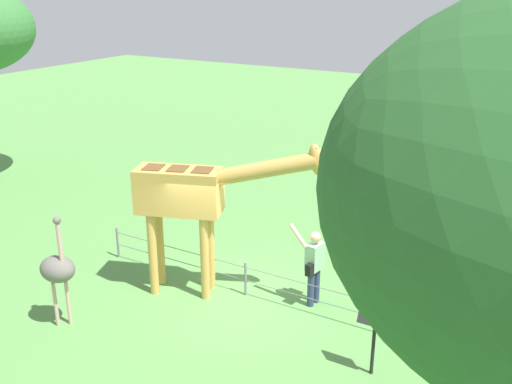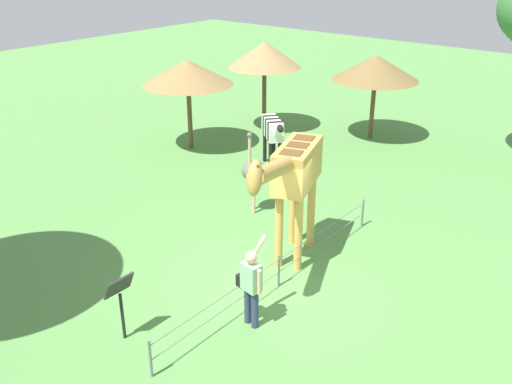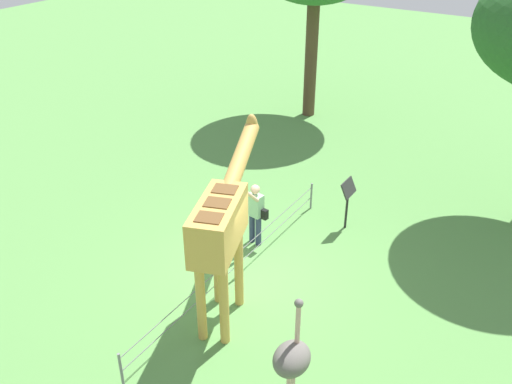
# 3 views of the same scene
# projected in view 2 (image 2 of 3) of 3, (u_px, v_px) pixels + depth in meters

# --- Properties ---
(ground_plane) EXTENTS (60.00, 60.00, 0.00)m
(ground_plane) POSITION_uv_depth(u_px,v_px,m) (273.00, 283.00, 12.02)
(ground_plane) COLOR #568E47
(giraffe) EXTENTS (3.72, 1.73, 3.36)m
(giraffe) POSITION_uv_depth(u_px,v_px,m) (293.00, 174.00, 11.95)
(giraffe) COLOR gold
(giraffe) RESTS_ON ground_plane
(visitor) EXTENTS (0.69, 0.59, 1.70)m
(visitor) POSITION_uv_depth(u_px,v_px,m) (251.00, 284.00, 10.40)
(visitor) COLOR navy
(visitor) RESTS_ON ground_plane
(zebra) EXTENTS (1.37, 1.60, 1.66)m
(zebra) POSITION_uv_depth(u_px,v_px,m) (273.00, 131.00, 17.71)
(zebra) COLOR black
(zebra) RESTS_ON ground_plane
(ostrich) EXTENTS (0.70, 0.56, 2.25)m
(ostrich) POSITION_uv_depth(u_px,v_px,m) (253.00, 171.00, 14.70)
(ostrich) COLOR #CC9E93
(ostrich) RESTS_ON ground_plane
(shade_hut_near) EXTENTS (3.03, 3.03, 3.00)m
(shade_hut_near) POSITION_uv_depth(u_px,v_px,m) (376.00, 68.00, 19.70)
(shade_hut_near) COLOR brown
(shade_hut_near) RESTS_ON ground_plane
(shade_hut_far) EXTENTS (2.68, 2.68, 3.30)m
(shade_hut_far) POSITION_uv_depth(u_px,v_px,m) (264.00, 55.00, 20.52)
(shade_hut_far) COLOR brown
(shade_hut_far) RESTS_ON ground_plane
(shade_hut_aside) EXTENTS (3.04, 3.04, 3.05)m
(shade_hut_aside) POSITION_uv_depth(u_px,v_px,m) (188.00, 73.00, 18.70)
(shade_hut_aside) COLOR brown
(shade_hut_aside) RESTS_ON ground_plane
(info_sign) EXTENTS (0.56, 0.21, 1.32)m
(info_sign) POSITION_uv_depth(u_px,v_px,m) (120.00, 294.00, 10.00)
(info_sign) COLOR black
(info_sign) RESTS_ON ground_plane
(wire_fence) EXTENTS (7.05, 0.05, 0.75)m
(wire_fence) POSITION_uv_depth(u_px,v_px,m) (279.00, 269.00, 11.78)
(wire_fence) COLOR slate
(wire_fence) RESTS_ON ground_plane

